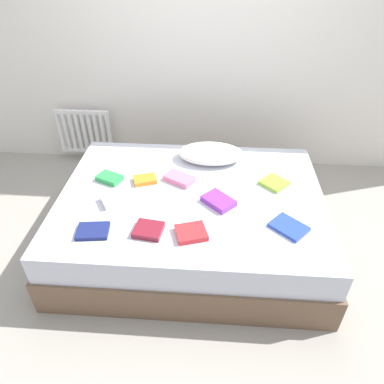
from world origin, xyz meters
TOP-DOWN VIEW (x-y plane):
  - ground_plane at (0.00, 0.00)m, footprint 8.00×8.00m
  - back_wall at (0.00, 1.35)m, footprint 6.00×0.10m
  - bed at (0.00, 0.00)m, footprint 2.00×1.50m
  - radiator at (-1.23, 1.20)m, footprint 0.57×0.04m
  - pillow at (0.13, 0.50)m, footprint 0.55×0.35m
  - textbook_maroon at (-0.25, -0.43)m, footprint 0.20×0.19m
  - textbook_purple at (0.20, -0.10)m, footprint 0.27×0.26m
  - textbook_pink at (-0.11, 0.16)m, footprint 0.26×0.23m
  - textbook_red at (0.03, -0.44)m, footprint 0.23×0.22m
  - textbook_white at (-0.52, -0.12)m, footprint 0.28×0.25m
  - textbook_blue at (0.67, -0.33)m, footprint 0.28×0.28m
  - textbook_green at (-0.65, 0.13)m, footprint 0.22×0.19m
  - textbook_lime at (0.63, 0.17)m, footprint 0.25×0.25m
  - textbook_navy at (-0.61, -0.46)m, footprint 0.22×0.18m
  - textbook_orange at (-0.37, 0.13)m, footprint 0.20×0.17m

SIDE VIEW (x-z plane):
  - ground_plane at x=0.00m, z-range 0.00..0.00m
  - bed at x=0.00m, z-range 0.00..0.50m
  - radiator at x=-1.23m, z-range 0.11..0.60m
  - textbook_blue at x=0.67m, z-range 0.50..0.53m
  - textbook_navy at x=-0.61m, z-range 0.50..0.53m
  - textbook_lime at x=0.63m, z-range 0.50..0.53m
  - textbook_orange at x=-0.37m, z-range 0.50..0.54m
  - textbook_maroon at x=-0.25m, z-range 0.50..0.54m
  - textbook_red at x=0.03m, z-range 0.50..0.54m
  - textbook_green at x=-0.65m, z-range 0.50..0.54m
  - textbook_purple at x=0.20m, z-range 0.50..0.54m
  - textbook_pink at x=-0.11m, z-range 0.50..0.54m
  - textbook_white at x=-0.52m, z-range 0.50..0.55m
  - pillow at x=0.13m, z-range 0.50..0.62m
  - back_wall at x=0.00m, z-range 0.00..2.80m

